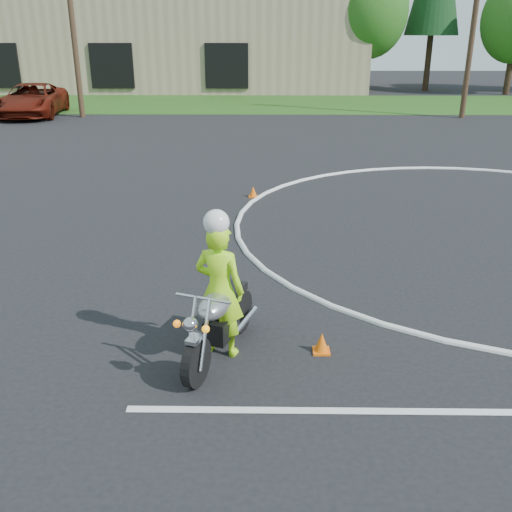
{
  "coord_description": "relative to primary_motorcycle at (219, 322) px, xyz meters",
  "views": [
    {
      "loc": [
        -5.37,
        -9.65,
        4.21
      ],
      "look_at": [
        -5.48,
        -1.75,
        1.1
      ],
      "focal_mm": 40.0,
      "sensor_mm": 36.0,
      "label": 1
    }
  ],
  "objects": [
    {
      "name": "warehouse",
      "position": [
        -12.03,
        42.78,
        3.61
      ],
      "size": [
        41.0,
        17.0,
        8.3
      ],
      "color": "tan",
      "rests_on": "ground"
    },
    {
      "name": "utility_poles",
      "position": [
        10.97,
        23.79,
        4.65
      ],
      "size": [
        41.6,
        1.12,
        10.0
      ],
      "color": "#473321",
      "rests_on": "ground"
    },
    {
      "name": "primary_motorcycle",
      "position": [
        0.0,
        0.0,
        0.0
      ],
      "size": [
        1.03,
        2.07,
        1.13
      ],
      "rotation": [
        0.0,
        0.0,
        -0.34
      ],
      "color": "black",
      "rests_on": "ground"
    },
    {
      "name": "rider_primary_grp",
      "position": [
        0.01,
        0.14,
        0.46
      ],
      "size": [
        0.81,
        0.66,
        2.11
      ],
      "rotation": [
        0.0,
        0.0,
        -0.34
      ],
      "color": "#AAF91A",
      "rests_on": "ground"
    },
    {
      "name": "grass_strip",
      "position": [
        5.97,
        29.79,
        -0.54
      ],
      "size": [
        120.0,
        10.0,
        0.02
      ],
      "primitive_type": "cube",
      "color": "#1E4714",
      "rests_on": "ground"
    },
    {
      "name": "pickup_grp",
      "position": [
        -11.73,
        24.16,
        0.29
      ],
      "size": [
        3.45,
        6.3,
        1.67
      ],
      "rotation": [
        0.0,
        0.0,
        0.12
      ],
      "color": "#57140A",
      "rests_on": "ground"
    }
  ]
}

